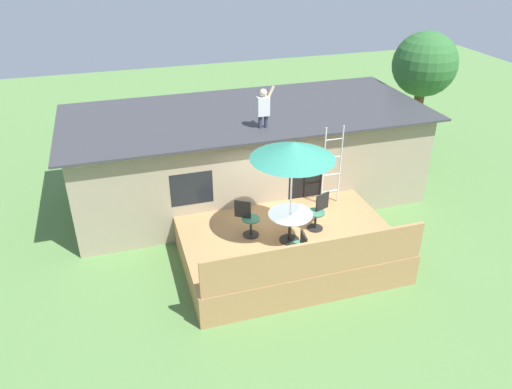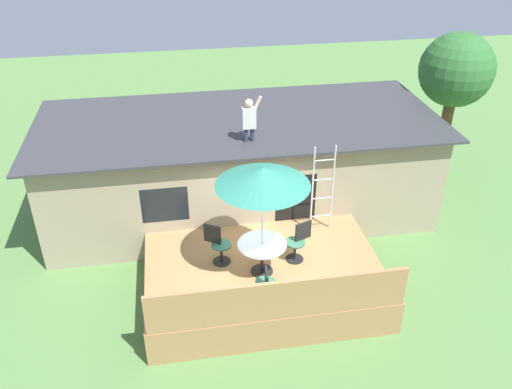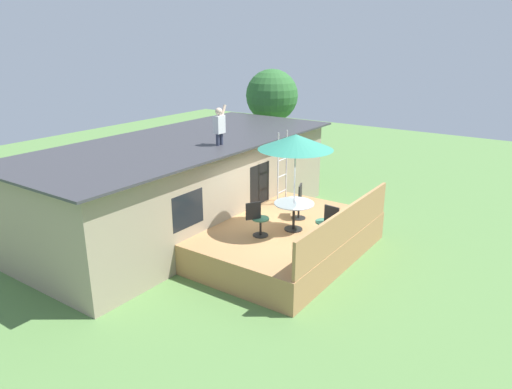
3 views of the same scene
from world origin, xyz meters
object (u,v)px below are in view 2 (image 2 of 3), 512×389
patio_chair_near (266,286)px  patio_chair_right (298,242)px  patio_umbrella (263,177)px  patio_table (262,250)px  patio_chair_left (218,244)px  backyard_tree (456,72)px  person_figure (249,117)px  step_ladder (322,189)px

patio_chair_near → patio_chair_right: bearing=-30.0°
patio_umbrella → patio_table: bearing=135.0°
patio_chair_left → backyard_tree: (7.47, 4.46, 2.03)m
patio_chair_near → patio_umbrella: bearing=-0.0°
patio_table → person_figure: person_figure is taller
step_ladder → patio_chair_right: (-0.82, -1.08, -0.64)m
patio_umbrella → patio_chair_right: patio_umbrella is taller
patio_table → backyard_tree: (6.59, 4.99, 1.90)m
step_ladder → patio_table: bearing=-140.0°
patio_chair_left → patio_chair_near: (0.78, -1.53, 0.00)m
patio_table → patio_chair_right: size_ratio=1.13×
patio_table → patio_umbrella: 1.76m
patio_table → patio_chair_near: patio_chair_near is taller
patio_umbrella → person_figure: (0.14, 2.54, 0.19)m
backyard_tree → step_ladder: bearing=-143.9°
patio_umbrella → patio_chair_near: (-0.10, -1.00, -1.89)m
patio_table → patio_umbrella: (0.00, -0.00, 1.76)m
patio_chair_left → patio_chair_right: 1.75m
step_ladder → patio_umbrella: bearing=-140.0°
patio_table → patio_chair_near: bearing=-95.8°
patio_table → step_ladder: 2.25m
person_figure → patio_chair_right: 3.12m
person_figure → backyard_tree: bearing=20.8°
patio_umbrella → patio_chair_near: size_ratio=2.76×
step_ladder → patio_chair_left: size_ratio=2.39×
person_figure → patio_chair_near: bearing=-94.0°
step_ladder → backyard_tree: backyard_tree is taller
patio_chair_near → person_figure: bearing=1.9°
patio_table → patio_chair_left: patio_chair_left is taller
person_figure → backyard_tree: (6.44, 2.44, -0.05)m
patio_table → patio_umbrella: patio_umbrella is taller
patio_umbrella → person_figure: bearing=86.8°
step_ladder → patio_chair_left: 2.78m
patio_table → person_figure: 3.21m
person_figure → patio_chair_left: (-1.02, -2.02, -2.08)m
patio_umbrella → step_ladder: size_ratio=1.15×
patio_table → step_ladder: step_ladder is taller
patio_chair_left → backyard_tree: size_ratio=0.21×
patio_chair_right → backyard_tree: size_ratio=0.21×
person_figure → patio_chair_right: person_figure is taller
patio_chair_right → step_ladder: bearing=-148.2°
patio_chair_right → patio_chair_near: size_ratio=1.00×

